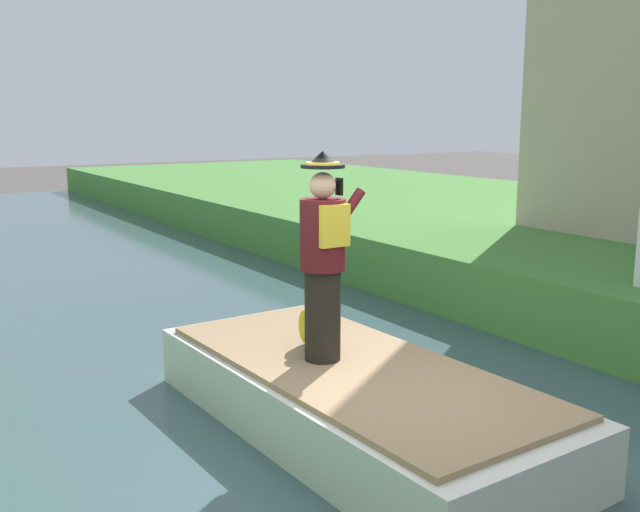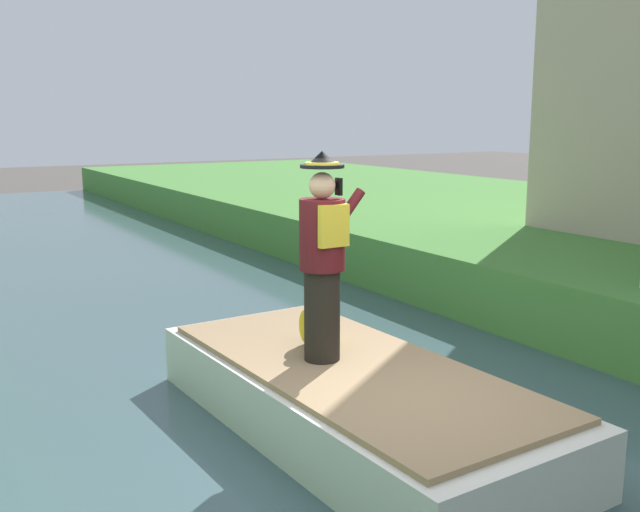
# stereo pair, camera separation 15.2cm
# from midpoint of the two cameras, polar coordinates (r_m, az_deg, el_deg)

# --- Properties ---
(ground_plane) EXTENTS (80.00, 80.00, 0.00)m
(ground_plane) POSITION_cam_midpoint_polar(r_m,az_deg,el_deg) (6.21, 7.11, -16.55)
(ground_plane) COLOR #4C4742
(canal_water) EXTENTS (6.34, 48.00, 0.10)m
(canal_water) POSITION_cam_midpoint_polar(r_m,az_deg,el_deg) (6.18, 7.13, -16.14)
(canal_water) COLOR #3D565B
(canal_water) RESTS_ON ground
(boat) EXTENTS (1.96, 4.27, 0.61)m
(boat) POSITION_cam_midpoint_polar(r_m,az_deg,el_deg) (6.58, 3.15, -10.98)
(boat) COLOR silver
(boat) RESTS_ON canal_water
(person_pirate) EXTENTS (0.61, 0.42, 1.85)m
(person_pirate) POSITION_cam_midpoint_polar(r_m,az_deg,el_deg) (6.35, 0.91, -0.14)
(person_pirate) COLOR black
(person_pirate) RESTS_ON boat
(parrot_plush) EXTENTS (0.36, 0.34, 0.57)m
(parrot_plush) POSITION_cam_midpoint_polar(r_m,az_deg,el_deg) (6.92, 0.51, -5.01)
(parrot_plush) COLOR green
(parrot_plush) RESTS_ON boat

